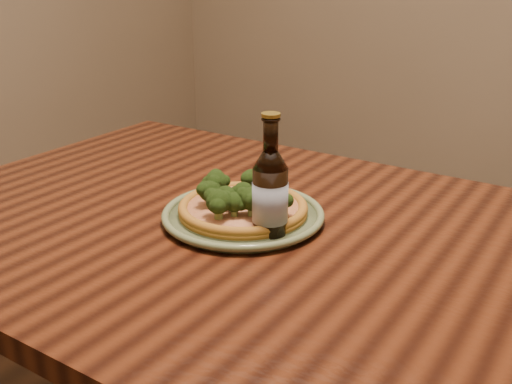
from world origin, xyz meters
The scene contains 4 objects.
table centered at (0.00, 0.10, 0.66)m, with size 1.60×0.90×0.75m.
plate centered at (-0.16, 0.11, 0.76)m, with size 0.30×0.30×0.02m.
pizza centered at (-0.16, 0.11, 0.78)m, with size 0.23×0.23×0.07m.
beer_bottle centered at (-0.08, 0.07, 0.83)m, with size 0.06×0.06×0.22m.
Camera 1 is at (0.41, -0.71, 1.19)m, focal length 42.00 mm.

